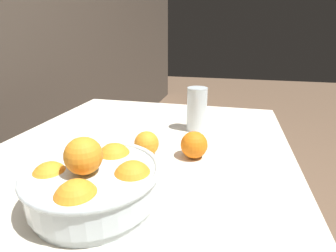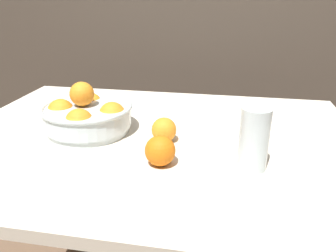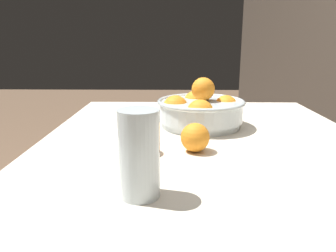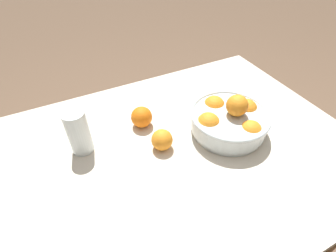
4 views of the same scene
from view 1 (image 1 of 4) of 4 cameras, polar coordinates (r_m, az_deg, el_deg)
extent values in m
cube|color=beige|center=(0.73, -7.84, -8.24)|extent=(1.18, 0.87, 0.03)
cylinder|color=#936B47|center=(1.34, 17.32, -13.77)|extent=(0.05, 0.05, 0.74)
cylinder|color=#936B47|center=(1.47, -13.43, -10.16)|extent=(0.05, 0.05, 0.74)
cylinder|color=silver|center=(0.57, -15.51, -15.00)|extent=(0.24, 0.24, 0.02)
cylinder|color=silver|center=(0.55, -15.88, -11.73)|extent=(0.25, 0.25, 0.06)
torus|color=silver|center=(0.53, -16.17, -9.12)|extent=(0.26, 0.26, 0.01)
sphere|color=orange|center=(0.60, -11.56, -7.29)|extent=(0.08, 0.08, 0.08)
sphere|color=orange|center=(0.57, -24.16, -10.67)|extent=(0.07, 0.07, 0.07)
sphere|color=orange|center=(0.48, -19.22, -15.40)|extent=(0.08, 0.08, 0.08)
sphere|color=orange|center=(0.52, -7.67, -11.64)|extent=(0.08, 0.08, 0.08)
sphere|color=orange|center=(0.51, -17.92, -6.18)|extent=(0.07, 0.07, 0.07)
cylinder|color=#F4A314|center=(0.91, 6.24, 2.57)|extent=(0.06, 0.06, 0.11)
cylinder|color=silver|center=(0.90, 6.28, 3.64)|extent=(0.07, 0.07, 0.15)
sphere|color=orange|center=(0.71, 5.69, -4.09)|extent=(0.07, 0.07, 0.07)
sphere|color=orange|center=(0.73, -4.69, -3.80)|extent=(0.07, 0.07, 0.07)
camera|label=2|loc=(0.99, 53.28, 15.97)|focal=35.00mm
camera|label=3|loc=(1.38, 7.08, 16.95)|focal=35.00mm
camera|label=4|loc=(1.19, -30.90, 31.82)|focal=28.00mm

